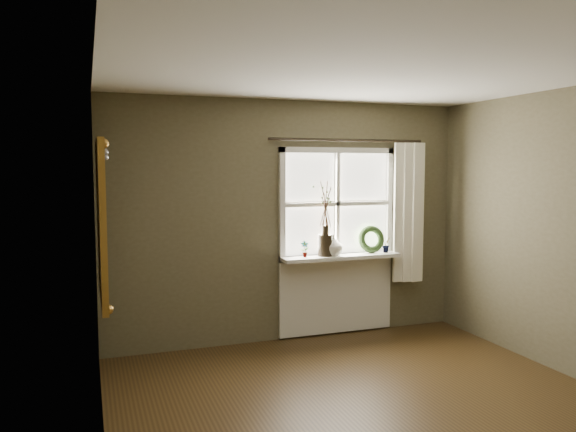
# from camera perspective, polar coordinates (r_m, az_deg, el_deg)

# --- Properties ---
(floor) EXTENTS (4.50, 4.50, 0.00)m
(floor) POSITION_cam_1_polar(r_m,az_deg,el_deg) (4.44, 10.82, -20.32)
(floor) COLOR #362511
(floor) RESTS_ON ground
(ceiling) EXTENTS (4.50, 4.50, 0.00)m
(ceiling) POSITION_cam_1_polar(r_m,az_deg,el_deg) (4.07, 11.45, 14.95)
(ceiling) COLOR silver
(ceiling) RESTS_ON ground
(wall_back) EXTENTS (4.00, 0.10, 2.60)m
(wall_back) POSITION_cam_1_polar(r_m,az_deg,el_deg) (6.13, 0.04, -0.50)
(wall_back) COLOR brown
(wall_back) RESTS_ON ground
(wall_left) EXTENTS (0.10, 4.50, 2.60)m
(wall_left) POSITION_cam_1_polar(r_m,az_deg,el_deg) (3.49, -19.30, -5.04)
(wall_left) COLOR brown
(wall_left) RESTS_ON ground
(window_frame) EXTENTS (1.36, 0.06, 1.24)m
(window_frame) POSITION_cam_1_polar(r_m,az_deg,el_deg) (6.25, 5.01, 1.25)
(window_frame) COLOR silver
(window_frame) RESTS_ON wall_back
(window_sill) EXTENTS (1.36, 0.26, 0.04)m
(window_sill) POSITION_cam_1_polar(r_m,az_deg,el_deg) (6.22, 5.38, -4.15)
(window_sill) COLOR silver
(window_sill) RESTS_ON wall_back
(window_apron) EXTENTS (1.36, 0.04, 0.88)m
(window_apron) POSITION_cam_1_polar(r_m,az_deg,el_deg) (6.40, 4.93, -7.89)
(window_apron) COLOR silver
(window_apron) RESTS_ON ground
(dark_jug) EXTENTS (0.21, 0.21, 0.24)m
(dark_jug) POSITION_cam_1_polar(r_m,az_deg,el_deg) (6.12, 3.80, -2.98)
(dark_jug) COLOR black
(dark_jug) RESTS_ON window_sill
(cream_vase) EXTENTS (0.24, 0.24, 0.23)m
(cream_vase) POSITION_cam_1_polar(r_m,az_deg,el_deg) (6.16, 4.57, -2.96)
(cream_vase) COLOR beige
(cream_vase) RESTS_ON window_sill
(wreath) EXTENTS (0.32, 0.15, 0.32)m
(wreath) POSITION_cam_1_polar(r_m,az_deg,el_deg) (6.41, 8.45, -2.65)
(wreath) COLOR #2A441E
(wreath) RESTS_ON window_sill
(potted_plant_left) EXTENTS (0.10, 0.07, 0.18)m
(potted_plant_left) POSITION_cam_1_polar(r_m,az_deg,el_deg) (6.04, 1.71, -3.37)
(potted_plant_left) COLOR #2A441E
(potted_plant_left) RESTS_ON window_sill
(potted_plant_right) EXTENTS (0.12, 0.10, 0.17)m
(potted_plant_right) POSITION_cam_1_polar(r_m,az_deg,el_deg) (6.46, 9.96, -2.90)
(potted_plant_right) COLOR #2A441E
(potted_plant_right) RESTS_ON window_sill
(curtain) EXTENTS (0.36, 0.12, 1.59)m
(curtain) POSITION_cam_1_polar(r_m,az_deg,el_deg) (6.57, 12.03, 0.34)
(curtain) COLOR white
(curtain) RESTS_ON wall_back
(curtain_rod) EXTENTS (1.84, 0.03, 0.03)m
(curtain_rod) POSITION_cam_1_polar(r_m,az_deg,el_deg) (6.24, 6.13, 7.67)
(curtain_rod) COLOR black
(curtain_rod) RESTS_ON wall_back
(gilt_mirror) EXTENTS (0.10, 1.11, 1.32)m
(gilt_mirror) POSITION_cam_1_polar(r_m,az_deg,el_deg) (4.83, -18.48, -0.49)
(gilt_mirror) COLOR white
(gilt_mirror) RESTS_ON wall_left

